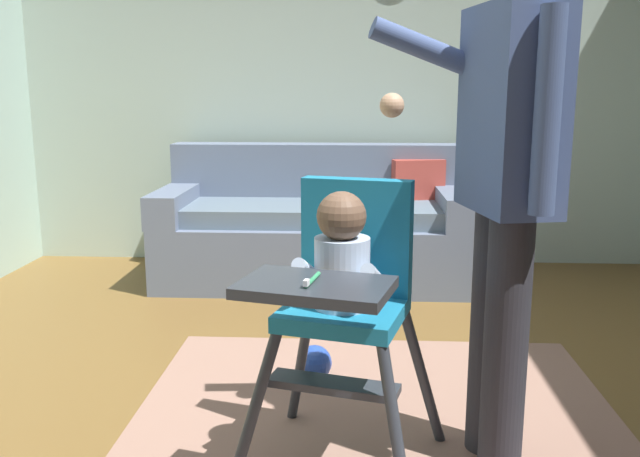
# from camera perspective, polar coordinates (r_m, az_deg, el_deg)

# --- Properties ---
(ground) EXTENTS (6.06, 6.78, 0.10)m
(ground) POSITION_cam_1_polar(r_m,az_deg,el_deg) (2.53, 0.30, -18.34)
(ground) COLOR brown
(wall_far) EXTENTS (5.26, 0.06, 2.78)m
(wall_far) POSITION_cam_1_polar(r_m,az_deg,el_deg) (4.82, 1.91, 13.66)
(wall_far) COLOR #AEC4B7
(wall_far) RESTS_ON ground
(couch) EXTENTS (1.97, 0.86, 0.86)m
(couch) POSITION_cam_1_polar(r_m,az_deg,el_deg) (4.39, -0.37, -0.02)
(couch) COLOR slate
(couch) RESTS_ON ground
(high_chair) EXTENTS (0.73, 0.82, 0.94)m
(high_chair) POSITION_cam_1_polar(r_m,az_deg,el_deg) (2.10, 2.05, -4.29)
(high_chair) COLOR #2F343C
(high_chair) RESTS_ON ground
(adult_standing) EXTENTS (0.58, 0.50, 1.65)m
(adult_standing) POSITION_cam_1_polar(r_m,az_deg,el_deg) (2.18, 15.34, 3.79)
(adult_standing) COLOR #292930
(adult_standing) RESTS_ON ground
(toy_ball) EXTENTS (0.15, 0.15, 0.15)m
(toy_ball) POSITION_cam_1_polar(r_m,az_deg,el_deg) (2.94, -0.48, -11.24)
(toy_ball) COLOR #284CB7
(toy_ball) RESTS_ON ground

